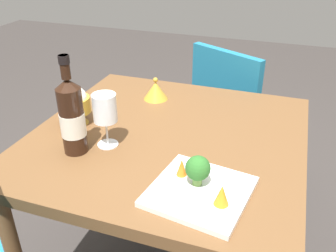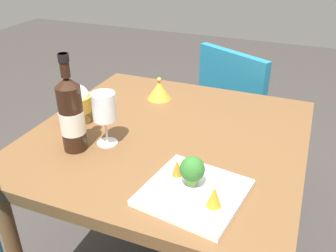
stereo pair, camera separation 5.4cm
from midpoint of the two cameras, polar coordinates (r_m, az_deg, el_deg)
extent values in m
cube|color=brown|center=(1.27, 1.23, -2.00)|extent=(0.91, 0.91, 0.04)
cylinder|color=brown|center=(1.74, 18.33, -8.67)|extent=(0.05, 0.05, 0.70)
cylinder|color=brown|center=(1.91, -5.76, -3.62)|extent=(0.05, 0.05, 0.70)
cube|color=teal|center=(2.06, 13.25, 1.16)|extent=(0.54, 0.54, 0.02)
cube|color=teal|center=(1.84, 10.52, 5.31)|extent=(0.37, 0.22, 0.40)
cylinder|color=black|center=(2.37, 11.96, -0.99)|extent=(0.03, 0.03, 0.43)
cylinder|color=black|center=(2.22, 18.77, -4.28)|extent=(0.03, 0.03, 0.43)
cylinder|color=black|center=(2.15, 6.23, -3.91)|extent=(0.03, 0.03, 0.43)
cylinder|color=black|center=(1.97, 13.37, -7.89)|extent=(0.03, 0.03, 0.43)
cylinder|color=black|center=(1.16, -13.45, 1.09)|extent=(0.07, 0.08, 0.21)
cone|color=black|center=(1.11, -14.16, 6.69)|extent=(0.07, 0.08, 0.03)
cylinder|color=black|center=(1.09, -14.47, 9.12)|extent=(0.03, 0.03, 0.07)
cylinder|color=black|center=(1.08, -14.62, 10.27)|extent=(0.03, 0.03, 0.02)
cylinder|color=silver|center=(1.16, -13.39, 0.62)|extent=(0.08, 0.08, 0.07)
cylinder|color=white|center=(1.22, -8.16, -2.61)|extent=(0.07, 0.07, 0.00)
cylinder|color=white|center=(1.19, -8.31, -0.78)|extent=(0.01, 0.01, 0.08)
cylinder|color=white|center=(1.15, -8.61, 3.01)|extent=(0.08, 0.08, 0.09)
cone|color=gold|center=(1.37, -12.66, 1.64)|extent=(0.08, 0.08, 0.04)
cylinder|color=gold|center=(1.34, -12.88, 3.54)|extent=(0.11, 0.11, 0.05)
sphere|color=white|center=(1.34, -12.99, 4.41)|extent=(0.09, 0.09, 0.09)
cone|color=gold|center=(1.51, -0.34, 5.61)|extent=(0.10, 0.10, 0.07)
sphere|color=gold|center=(1.49, -0.34, 7.22)|extent=(0.02, 0.02, 0.02)
cube|color=white|center=(0.99, 5.64, -10.28)|extent=(0.29, 0.29, 0.02)
cylinder|color=#729E4C|center=(0.99, 5.31, -8.49)|extent=(0.03, 0.03, 0.03)
sphere|color=#2D6B28|center=(0.97, 5.41, -6.71)|extent=(0.07, 0.07, 0.07)
cone|color=orange|center=(0.92, 8.93, -10.85)|extent=(0.04, 0.04, 0.06)
cone|color=orange|center=(1.02, 2.96, -6.50)|extent=(0.03, 0.03, 0.05)
camera|label=1|loc=(0.03, -88.75, 0.68)|focal=39.11mm
camera|label=2|loc=(0.03, 91.25, -0.68)|focal=39.11mm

